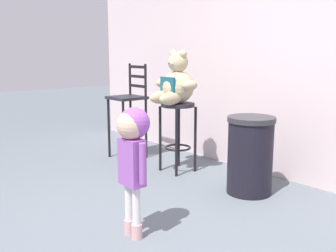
# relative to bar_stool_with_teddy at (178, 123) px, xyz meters

# --- Properties ---
(ground_plane) EXTENTS (24.00, 24.00, 0.00)m
(ground_plane) POSITION_rel_bar_stool_with_teddy_xyz_m (1.12, -1.47, -0.57)
(ground_plane) COLOR slate
(building_wall) EXTENTS (7.45, 0.30, 3.20)m
(building_wall) POSITION_rel_bar_stool_with_teddy_xyz_m (1.12, 0.85, 1.03)
(building_wall) COLOR beige
(building_wall) RESTS_ON ground_plane
(bar_stool_with_teddy) EXTENTS (0.39, 0.39, 0.81)m
(bar_stool_with_teddy) POSITION_rel_bar_stool_with_teddy_xyz_m (0.00, 0.00, 0.00)
(bar_stool_with_teddy) COLOR #22202B
(bar_stool_with_teddy) RESTS_ON ground_plane
(teddy_bear) EXTENTS (0.57, 0.51, 0.60)m
(teddy_bear) POSITION_rel_bar_stool_with_teddy_xyz_m (-0.00, -0.03, 0.45)
(teddy_bear) COLOR tan
(teddy_bear) RESTS_ON bar_stool_with_teddy
(child_walking) EXTENTS (0.31, 0.25, 0.99)m
(child_walking) POSITION_rel_bar_stool_with_teddy_xyz_m (1.04, -1.36, 0.15)
(child_walking) COLOR #D29F9E
(child_walking) RESTS_ON ground_plane
(trash_bin) EXTENTS (0.47, 0.47, 0.77)m
(trash_bin) POSITION_rel_bar_stool_with_teddy_xyz_m (1.01, 0.06, -0.18)
(trash_bin) COLOR black
(trash_bin) RESTS_ON ground_plane
(bar_chair_empty) EXTENTS (0.41, 0.41, 1.23)m
(bar_chair_empty) POSITION_rel_bar_stool_with_teddy_xyz_m (-0.88, -0.08, 0.15)
(bar_chair_empty) COLOR #22202B
(bar_chair_empty) RESTS_ON ground_plane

